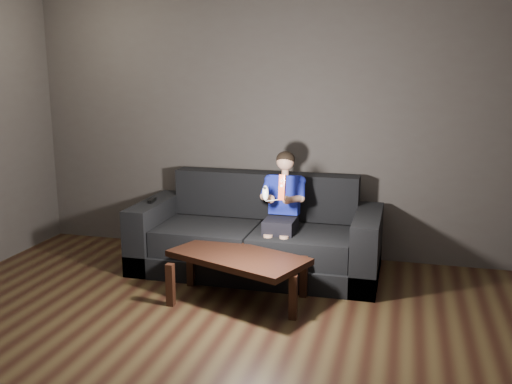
# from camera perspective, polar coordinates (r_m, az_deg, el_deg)

# --- Properties ---
(floor) EXTENTS (5.00, 5.00, 0.00)m
(floor) POSITION_cam_1_polar(r_m,az_deg,el_deg) (3.96, -8.23, -16.76)
(floor) COLOR black
(floor) RESTS_ON ground
(back_wall) EXTENTS (5.00, 0.04, 2.70)m
(back_wall) POSITION_cam_1_polar(r_m,az_deg,el_deg) (5.87, 0.97, 6.77)
(back_wall) COLOR #3F3937
(back_wall) RESTS_ON ground
(sofa) EXTENTS (2.32, 1.00, 0.89)m
(sofa) POSITION_cam_1_polar(r_m,az_deg,el_deg) (5.49, 0.11, -4.87)
(sofa) COLOR black
(sofa) RESTS_ON floor
(child) EXTENTS (0.41, 0.51, 1.01)m
(child) POSITION_cam_1_polar(r_m,az_deg,el_deg) (5.26, 2.69, -0.91)
(child) COLOR black
(child) RESTS_ON sofa
(wii_remote_red) EXTENTS (0.05, 0.08, 0.22)m
(wii_remote_red) POSITION_cam_1_polar(r_m,az_deg,el_deg) (4.82, 2.63, 0.47)
(wii_remote_red) COLOR #E24920
(wii_remote_red) RESTS_ON child
(nunchuk_white) EXTENTS (0.08, 0.10, 0.14)m
(nunchuk_white) POSITION_cam_1_polar(r_m,az_deg,el_deg) (4.87, 0.95, -0.10)
(nunchuk_white) COLOR white
(nunchuk_white) RESTS_ON child
(wii_remote_black) EXTENTS (0.06, 0.17, 0.03)m
(wii_remote_black) POSITION_cam_1_polar(r_m,az_deg,el_deg) (5.67, -10.35, -0.82)
(wii_remote_black) COLOR black
(wii_remote_black) RESTS_ON sofa
(coffee_table) EXTENTS (1.25, 0.93, 0.41)m
(coffee_table) POSITION_cam_1_polar(r_m,az_deg,el_deg) (4.75, -1.80, -6.89)
(coffee_table) COLOR black
(coffee_table) RESTS_ON floor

